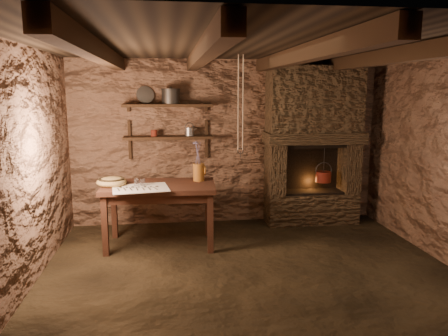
{
  "coord_description": "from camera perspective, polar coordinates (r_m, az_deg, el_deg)",
  "views": [
    {
      "loc": [
        -0.86,
        -4.36,
        1.95
      ],
      "look_at": [
        -0.18,
        0.9,
        1.01
      ],
      "focal_mm": 35.0,
      "sensor_mm": 36.0,
      "label": 1
    }
  ],
  "objects": [
    {
      "name": "red_pot",
      "position": [
        6.61,
        12.86,
        -1.03
      ],
      "size": [
        0.27,
        0.27,
        0.54
      ],
      "rotation": [
        0.0,
        0.0,
        0.26
      ],
      "color": "maroon",
      "rests_on": "hearth"
    },
    {
      "name": "floor",
      "position": [
        4.85,
        3.56,
        -13.67
      ],
      "size": [
        4.5,
        4.5,
        0.0
      ],
      "primitive_type": "plane",
      "color": "black",
      "rests_on": "ground"
    },
    {
      "name": "work_table",
      "position": [
        5.62,
        -8.38,
        -5.77
      ],
      "size": [
        1.43,
        0.86,
        0.8
      ],
      "rotation": [
        0.0,
        0.0,
        -0.05
      ],
      "color": "black",
      "rests_on": "floor"
    },
    {
      "name": "shelf_lower",
      "position": [
        6.23,
        -7.27,
        3.98
      ],
      "size": [
        1.25,
        0.3,
        0.04
      ],
      "primitive_type": "cube",
      "color": "black",
      "rests_on": "back_wall"
    },
    {
      "name": "pewter_cutlery_row",
      "position": [
        5.31,
        -10.87,
        -2.55
      ],
      "size": [
        0.57,
        0.28,
        0.01
      ],
      "primitive_type": null,
      "rotation": [
        0.0,
        0.0,
        0.13
      ],
      "color": "gray",
      "rests_on": "linen_cloth"
    },
    {
      "name": "back_wall",
      "position": [
        6.46,
        0.31,
        3.38
      ],
      "size": [
        4.5,
        0.04,
        2.4
      ],
      "primitive_type": "cube",
      "color": "brown",
      "rests_on": "floor"
    },
    {
      "name": "beam_far_right",
      "position": [
        4.97,
        21.62,
        13.52
      ],
      "size": [
        0.14,
        3.95,
        0.16
      ],
      "primitive_type": "cube",
      "color": "black",
      "rests_on": "ceiling"
    },
    {
      "name": "drinking_glasses",
      "position": [
        5.44,
        -10.58,
        -1.84
      ],
      "size": [
        0.21,
        0.06,
        0.08
      ],
      "primitive_type": null,
      "color": "white",
      "rests_on": "linen_cloth"
    },
    {
      "name": "stoneware_jug",
      "position": [
        5.66,
        -3.29,
        0.54
      ],
      "size": [
        0.18,
        0.18,
        0.52
      ],
      "rotation": [
        0.0,
        0.0,
        -0.23
      ],
      "color": "#A25F1F",
      "rests_on": "work_table"
    },
    {
      "name": "small_kettle",
      "position": [
        6.23,
        -4.53,
        4.77
      ],
      "size": [
        0.21,
        0.18,
        0.19
      ],
      "primitive_type": null,
      "rotation": [
        0.0,
        0.0,
        0.33
      ],
      "color": "#989893",
      "rests_on": "shelf_lower"
    },
    {
      "name": "shelf_upper",
      "position": [
        6.2,
        -7.37,
        8.12
      ],
      "size": [
        1.25,
        0.3,
        0.04
      ],
      "primitive_type": "cube",
      "color": "black",
      "rests_on": "back_wall"
    },
    {
      "name": "hearth",
      "position": [
        6.52,
        11.56,
        3.47
      ],
      "size": [
        1.43,
        0.51,
        2.3
      ],
      "color": "#36281B",
      "rests_on": "floor"
    },
    {
      "name": "beam_far_left",
      "position": [
        4.42,
        -16.19,
        14.34
      ],
      "size": [
        0.14,
        3.95,
        0.16
      ],
      "primitive_type": "cube",
      "color": "black",
      "rests_on": "ceiling"
    },
    {
      "name": "tin_pan",
      "position": [
        6.31,
        -10.26,
        9.38
      ],
      "size": [
        0.27,
        0.18,
        0.25
      ],
      "primitive_type": "cylinder",
      "rotation": [
        1.26,
        0.0,
        0.3
      ],
      "color": "#989893",
      "rests_on": "shelf_upper"
    },
    {
      "name": "ceiling",
      "position": [
        4.47,
        3.91,
        15.81
      ],
      "size": [
        4.5,
        4.0,
        0.04
      ],
      "primitive_type": "cube",
      "color": "black",
      "rests_on": "back_wall"
    },
    {
      "name": "iron_stockpot",
      "position": [
        6.2,
        -6.95,
        9.19
      ],
      "size": [
        0.31,
        0.31,
        0.19
      ],
      "primitive_type": "cylinder",
      "rotation": [
        0.0,
        0.0,
        -0.24
      ],
      "color": "#2B2926",
      "rests_on": "shelf_upper"
    },
    {
      "name": "front_wall",
      "position": [
        2.62,
        12.22,
        -6.79
      ],
      "size": [
        4.5,
        0.04,
        2.4
      ],
      "primitive_type": "cube",
      "color": "brown",
      "rests_on": "floor"
    },
    {
      "name": "hanging_ropes",
      "position": [
        5.49,
        2.19,
        8.47
      ],
      "size": [
        0.08,
        0.08,
        1.2
      ],
      "primitive_type": null,
      "color": "beige",
      "rests_on": "ceiling"
    },
    {
      "name": "left_wall",
      "position": [
        4.64,
        -24.72,
        -0.19
      ],
      "size": [
        0.04,
        4.0,
        2.4
      ],
      "primitive_type": "cube",
      "color": "brown",
      "rests_on": "floor"
    },
    {
      "name": "wooden_bowl",
      "position": [
        5.56,
        -14.47,
        -1.8
      ],
      "size": [
        0.47,
        0.47,
        0.13
      ],
      "primitive_type": "ellipsoid",
      "rotation": [
        0.0,
        0.0,
        0.34
      ],
      "color": "olive",
      "rests_on": "work_table"
    },
    {
      "name": "rusty_tin",
      "position": [
        6.23,
        -9.13,
        4.52
      ],
      "size": [
        0.11,
        0.11,
        0.09
      ],
      "primitive_type": "cylinder",
      "rotation": [
        0.0,
        0.0,
        0.23
      ],
      "color": "#521810",
      "rests_on": "shelf_lower"
    },
    {
      "name": "linen_cloth",
      "position": [
        5.33,
        -10.86,
        -2.61
      ],
      "size": [
        0.72,
        0.61,
        0.01
      ],
      "primitive_type": "cube",
      "rotation": [
        0.0,
        0.0,
        0.13
      ],
      "color": "white",
      "rests_on": "work_table"
    },
    {
      "name": "beam_mid_right",
      "position": [
        4.58,
        10.24,
        14.41
      ],
      "size": [
        0.14,
        3.95,
        0.16
      ],
      "primitive_type": "cube",
      "color": "black",
      "rests_on": "ceiling"
    },
    {
      "name": "beam_mid_left",
      "position": [
        4.39,
        -2.74,
        14.75
      ],
      "size": [
        0.14,
        3.95,
        0.16
      ],
      "primitive_type": "cube",
      "color": "black",
      "rests_on": "ceiling"
    }
  ]
}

